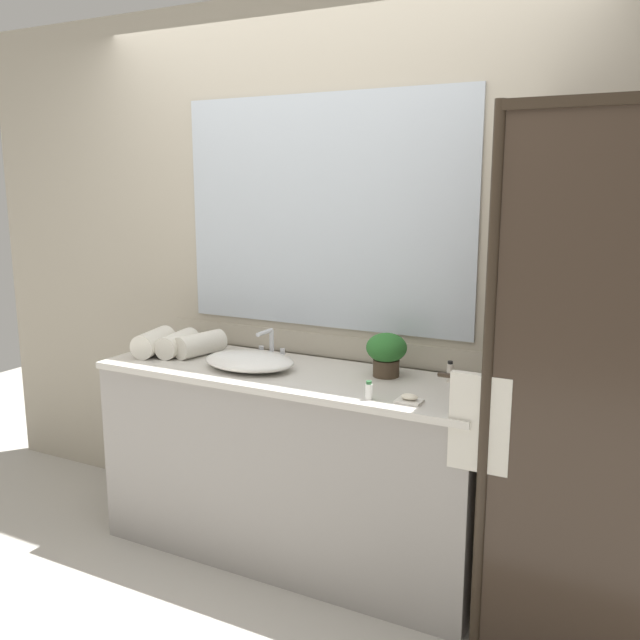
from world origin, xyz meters
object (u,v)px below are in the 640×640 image
Objects in this scene: rolled_towel_near_edge at (154,342)px; rolled_towel_far_edge at (200,344)px; soap_dish at (409,399)px; amenity_bottle_conditioner at (450,372)px; faucet at (271,349)px; rolled_towel_middle at (178,343)px; amenity_bottle_body_wash at (369,391)px; potted_plant at (386,352)px; sink_basin at (249,361)px.

rolled_towel_near_edge is 0.24m from rolled_towel_far_edge.
soap_dish is 0.36m from amenity_bottle_conditioner.
faucet is 0.66× the size of rolled_towel_middle.
rolled_towel_far_edge reaches higher than amenity_bottle_body_wash.
rolled_towel_middle is at bearing 168.73° from amenity_bottle_body_wash.
potted_plant reaches higher than amenity_bottle_body_wash.
amenity_bottle_conditioner is (0.05, 0.35, 0.03)m from soap_dish.
rolled_towel_middle is at bearing 24.03° from rolled_towel_near_edge.
rolled_towel_near_edge is at bearing 179.17° from sink_basin.
rolled_towel_near_edge reaches higher than sink_basin.
soap_dish is (0.82, -0.32, -0.04)m from faucet.
faucet is at bearing 158.86° from soap_dish.
rolled_towel_far_edge is (-1.23, -0.12, 0.01)m from amenity_bottle_conditioner.
potted_plant reaches higher than soap_dish.
potted_plant is 0.39m from soap_dish.
rolled_towel_near_edge is (-1.17, -0.16, -0.05)m from potted_plant.
potted_plant is at bearing 7.97° from rolled_towel_near_edge.
rolled_towel_near_edge reaches higher than rolled_towel_middle.
soap_dish is (0.22, -0.31, -0.10)m from potted_plant.
amenity_bottle_conditioner is at bearing 2.08° from faucet.
soap_dish is 1.33× the size of amenity_bottle_body_wash.
amenity_bottle_conditioner is at bearing 9.21° from potted_plant.
sink_basin is at bearing -164.03° from potted_plant.
potted_plant reaches higher than rolled_towel_middle.
rolled_towel_near_edge is at bearing -162.76° from faucet.
potted_plant is (0.60, -0.01, 0.06)m from faucet.
soap_dish is 1.40m from rolled_towel_near_edge.
faucet reaches higher than amenity_bottle_body_wash.
sink_basin is at bearing 170.79° from soap_dish.
potted_plant is at bearing 6.18° from rolled_towel_middle.
rolled_towel_middle is (-1.13, 0.22, 0.02)m from amenity_bottle_body_wash.
faucet is 0.48m from rolled_towel_middle.
potted_plant is 0.35m from amenity_bottle_body_wash.
faucet is at bearing 90.00° from sink_basin.
amenity_bottle_body_wash is 1.05m from rolled_towel_far_edge.
rolled_towel_middle is (-1.34, -0.16, 0.01)m from amenity_bottle_conditioner.
potted_plant is (0.60, 0.17, 0.07)m from sink_basin.
soap_dish is 1.20m from rolled_towel_far_edge.
faucet is 0.67× the size of rolled_towel_near_edge.
rolled_towel_far_edge is (0.22, 0.08, -0.00)m from rolled_towel_near_edge.
rolled_towel_near_edge is (-1.45, -0.21, 0.02)m from amenity_bottle_conditioner.
potted_plant is 0.96m from rolled_towel_far_edge.
rolled_towel_middle is (-0.46, -0.13, 0.00)m from faucet.
rolled_towel_near_edge is 0.99× the size of rolled_towel_middle.
rolled_towel_middle reaches higher than amenity_bottle_conditioner.
rolled_towel_far_edge is (-1.17, 0.23, 0.04)m from soap_dish.
sink_basin is 0.36m from rolled_towel_far_edge.
amenity_bottle_body_wash reaches higher than soap_dish.
potted_plant is 0.76× the size of rolled_towel_near_edge.
amenity_bottle_conditioner is 0.35× the size of rolled_towel_middle.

